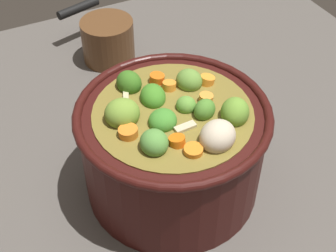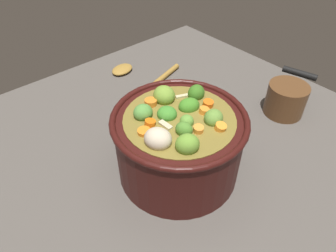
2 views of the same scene
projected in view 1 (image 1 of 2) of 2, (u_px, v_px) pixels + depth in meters
ground_plane at (172, 184)px, 0.75m from camera, size 1.10×1.10×0.00m
cooking_pot at (173, 147)px, 0.69m from camera, size 0.27×0.27×0.18m
small_saucepan at (107, 39)px, 0.96m from camera, size 0.12×0.17×0.08m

